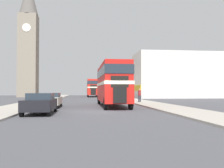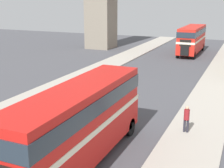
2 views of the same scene
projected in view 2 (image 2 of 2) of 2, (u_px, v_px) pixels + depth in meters
name	position (u px, v px, depth m)	size (l,w,h in m)	color
double_decker_bus	(79.00, 120.00, 15.12)	(2.39, 10.88, 4.08)	red
bus_distant	(192.00, 38.00, 46.61)	(2.56, 10.65, 4.09)	red
pedestrian_walking	(187.00, 117.00, 19.13)	(0.34, 0.34, 1.70)	#282833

